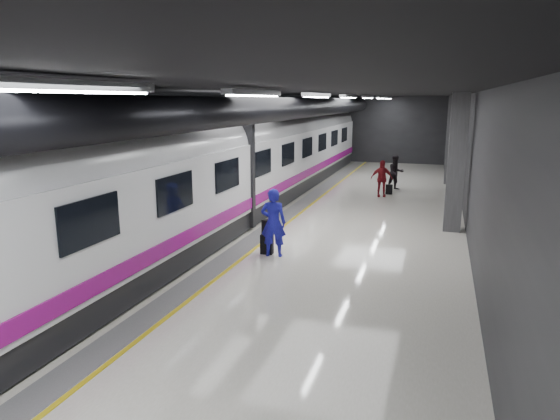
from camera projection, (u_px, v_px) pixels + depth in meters
The scene contains 9 objects.
ground at pixel (304, 234), 16.19m from camera, with size 40.00×40.00×0.00m, color silver.
platform_hall at pixel (305, 122), 16.40m from camera, with size 10.02×40.02×4.51m.
train at pixel (212, 167), 16.72m from camera, with size 3.05×38.00×4.05m.
traveler_main at pixel (273, 223), 13.74m from camera, with size 0.70×0.46×1.91m, color #221AC6.
suitcase_main at pixel (267, 244), 14.07m from camera, with size 0.34×0.22×0.56m, color black.
shoulder_bag at pixel (268, 227), 13.99m from camera, with size 0.31×0.17×0.42m, color black.
traveler_far_a at pixel (396, 173), 24.05m from camera, with size 0.81×0.63×1.67m, color black.
traveler_far_b at pixel (382, 178), 22.33m from camera, with size 0.96×0.40×1.64m, color maroon.
suitcase_far at pixel (389, 189), 23.02m from camera, with size 0.31×0.20×0.45m, color black.
Camera 1 is at (4.06, -15.12, 4.26)m, focal length 32.00 mm.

